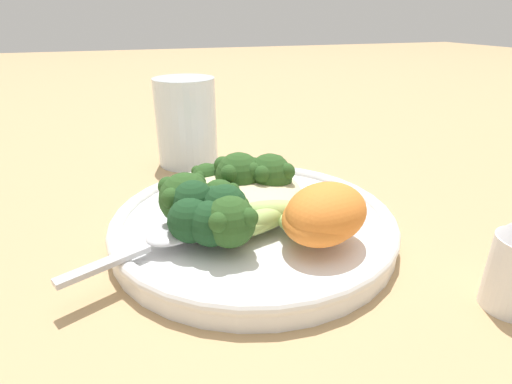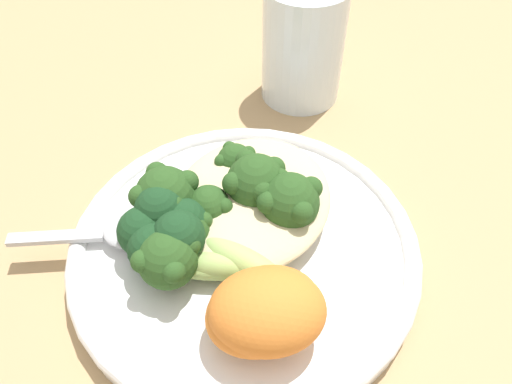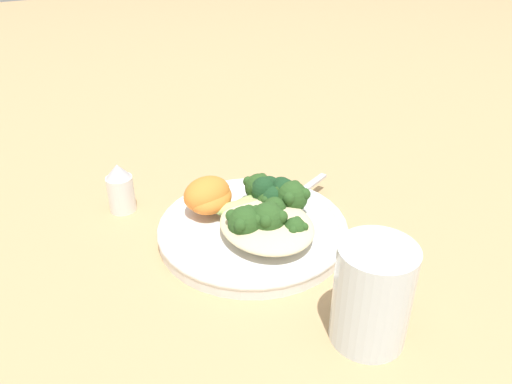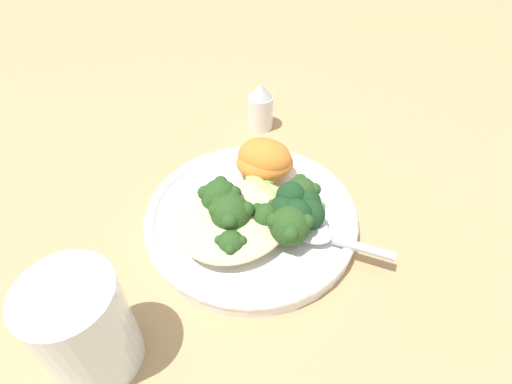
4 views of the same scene
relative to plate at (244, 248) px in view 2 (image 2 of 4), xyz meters
The scene contains 17 objects.
ground_plane 0.01m from the plate, 136.53° to the left, with size 4.00×4.00×0.00m, color tan.
plate is the anchor object (origin of this frame).
quinoa_mound 0.03m from the plate, 168.86° to the right, with size 0.13×0.11×0.02m, color beige.
broccoli_stalk_0 0.04m from the plate, 129.33° to the left, with size 0.10×0.04×0.04m.
broccoli_stalk_1 0.04m from the plate, behind, with size 0.09×0.05×0.04m.
broccoli_stalk_2 0.04m from the plate, 153.19° to the right, with size 0.11×0.07×0.03m.
broccoli_stalk_3 0.03m from the plate, 72.08° to the right, with size 0.06×0.08×0.03m.
broccoli_stalk_4 0.06m from the plate, 85.71° to the right, with size 0.06×0.10×0.04m.
broccoli_stalk_5 0.04m from the plate, 40.34° to the right, with size 0.04×0.08×0.03m.
broccoli_stalk_6 0.05m from the plate, 33.78° to the right, with size 0.04×0.08×0.03m.
broccoli_stalk_7 0.06m from the plate, 32.91° to the right, with size 0.05×0.08×0.04m.
sweet_potato_chunk_0 0.07m from the plate, 34.82° to the left, with size 0.05×0.04×0.04m, color orange.
sweet_potato_chunk_1 0.07m from the plate, 31.73° to the left, with size 0.07×0.05×0.03m, color orange.
sweet_potato_chunk_2 0.07m from the plate, 32.61° to the left, with size 0.07×0.05×0.04m, color orange.
kale_tuft 0.06m from the plate, 60.25° to the right, with size 0.06×0.06×0.04m.
spoon 0.08m from the plate, 71.43° to the right, with size 0.06×0.11×0.01m.
water_glass 0.20m from the plate, behind, with size 0.07×0.07×0.11m, color silver.
Camera 2 is at (0.19, 0.07, 0.29)m, focal length 35.00 mm.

